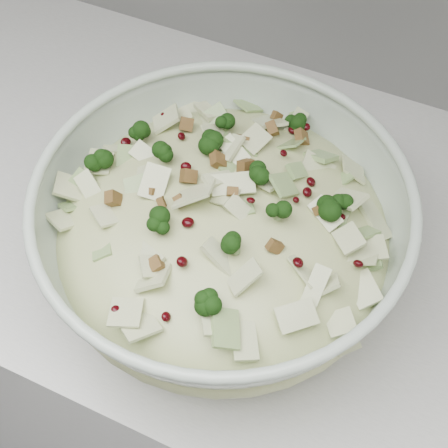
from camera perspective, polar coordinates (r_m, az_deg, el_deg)
name	(u,v)px	position (r m, az deg, el deg)	size (l,w,h in m)	color
mixing_bowl	(223,234)	(0.66, -0.11, -0.92)	(0.43, 0.43, 0.15)	#ADBDAC
salad	(223,220)	(0.64, -0.12, 0.34)	(0.38, 0.38, 0.15)	beige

